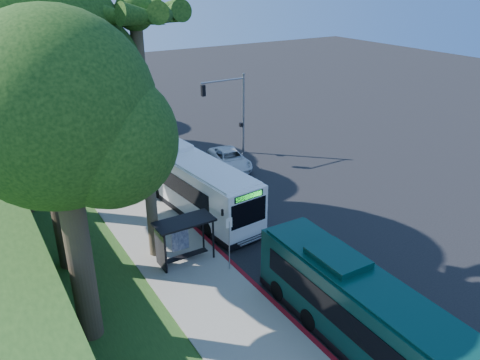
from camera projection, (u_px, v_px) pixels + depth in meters
ground at (261, 209)px, 31.48m from camera, size 140.00×140.00×0.00m
sidewalk at (160, 238)px, 27.96m from camera, size 4.50×70.00×0.12m
red_curb at (227, 258)px, 25.94m from camera, size 0.25×30.00×0.13m
grass_verge at (44, 228)px, 29.14m from camera, size 8.00×70.00×0.06m
bus_shelter at (179, 233)px, 25.05m from camera, size 3.20×1.51×2.55m
stop_sign_pole at (229, 237)px, 24.15m from camera, size 0.35×0.06×3.17m
traffic_signal_pole at (233, 105)px, 39.30m from camera, size 4.10×0.30×7.00m
palm_tree at (136, 25)px, 21.38m from camera, size 4.20×4.20×14.40m
tree_0 at (37, 55)px, 21.01m from camera, size 8.40×8.00×15.70m
tree_2 at (6, 35)px, 34.02m from camera, size 8.82×8.40×15.12m
tree_6 at (60, 121)px, 16.69m from camera, size 7.56×7.20×13.74m
white_bus at (188, 179)px, 31.38m from camera, size 3.98×13.34×3.92m
teal_bus at (365, 314)px, 19.16m from camera, size 2.76×12.11×3.60m
pickup at (230, 159)px, 38.13m from camera, size 3.14×5.44×1.43m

